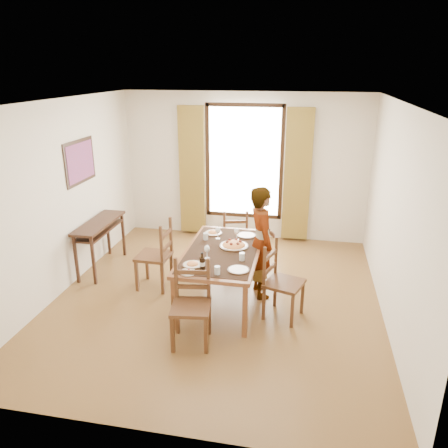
% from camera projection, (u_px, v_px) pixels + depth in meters
% --- Properties ---
extents(ground, '(5.00, 5.00, 0.00)m').
position_uv_depth(ground, '(217.00, 297.00, 6.23)').
color(ground, brown).
rests_on(ground, ground).
extents(room_shell, '(4.60, 5.10, 2.74)m').
position_uv_depth(room_shell, '(218.00, 191.00, 5.82)').
color(room_shell, silver).
rests_on(room_shell, ground).
extents(console_table, '(0.38, 1.20, 0.80)m').
position_uv_depth(console_table, '(100.00, 229.00, 6.91)').
color(console_table, '#341D11').
rests_on(console_table, ground).
extents(dining_table, '(1.00, 1.81, 0.76)m').
position_uv_depth(dining_table, '(223.00, 254.00, 5.95)').
color(dining_table, brown).
rests_on(dining_table, ground).
extents(chair_west, '(0.48, 0.48, 1.04)m').
position_uv_depth(chair_west, '(156.00, 257.00, 6.38)').
color(chair_west, '#50391A').
rests_on(chair_west, ground).
extents(chair_north, '(0.51, 0.51, 0.95)m').
position_uv_depth(chair_north, '(235.00, 238.00, 7.19)').
color(chair_north, '#50391A').
rests_on(chair_north, ground).
extents(chair_south, '(0.50, 0.50, 1.01)m').
position_uv_depth(chair_south, '(191.00, 306.00, 5.08)').
color(chair_south, '#50391A').
rests_on(chair_south, ground).
extents(chair_east, '(0.56, 0.56, 1.01)m').
position_uv_depth(chair_east, '(281.00, 283.00, 5.62)').
color(chair_east, '#50391A').
rests_on(chair_east, ground).
extents(man, '(0.84, 0.78, 1.60)m').
position_uv_depth(man, '(261.00, 242.00, 6.07)').
color(man, gray).
rests_on(man, ground).
extents(plate_sw, '(0.27, 0.27, 0.05)m').
position_uv_depth(plate_sw, '(193.00, 264.00, 5.45)').
color(plate_sw, silver).
rests_on(plate_sw, dining_table).
extents(plate_se, '(0.27, 0.27, 0.05)m').
position_uv_depth(plate_se, '(238.00, 269.00, 5.32)').
color(plate_se, silver).
rests_on(plate_se, dining_table).
extents(plate_nw, '(0.27, 0.27, 0.05)m').
position_uv_depth(plate_nw, '(213.00, 232.00, 6.49)').
color(plate_nw, silver).
rests_on(plate_nw, dining_table).
extents(plate_ne, '(0.27, 0.27, 0.05)m').
position_uv_depth(plate_ne, '(246.00, 234.00, 6.41)').
color(plate_ne, silver).
rests_on(plate_ne, dining_table).
extents(pasta_platter, '(0.40, 0.40, 0.10)m').
position_uv_depth(pasta_platter, '(234.00, 244.00, 6.01)').
color(pasta_platter, '#B75617').
rests_on(pasta_platter, dining_table).
extents(caprese_plate, '(0.20, 0.20, 0.04)m').
position_uv_depth(caprese_plate, '(188.00, 271.00, 5.26)').
color(caprese_plate, silver).
rests_on(caprese_plate, dining_table).
extents(wine_glass_a, '(0.08, 0.08, 0.18)m').
position_uv_depth(wine_glass_a, '(207.00, 252.00, 5.63)').
color(wine_glass_a, white).
rests_on(wine_glass_a, dining_table).
extents(wine_glass_b, '(0.08, 0.08, 0.18)m').
position_uv_depth(wine_glass_b, '(237.00, 234.00, 6.24)').
color(wine_glass_b, white).
rests_on(wine_glass_b, dining_table).
extents(wine_glass_c, '(0.08, 0.08, 0.18)m').
position_uv_depth(wine_glass_c, '(218.00, 233.00, 6.28)').
color(wine_glass_c, white).
rests_on(wine_glass_c, dining_table).
extents(tumbler_a, '(0.07, 0.07, 0.10)m').
position_uv_depth(tumbler_a, '(242.00, 257.00, 5.60)').
color(tumbler_a, silver).
rests_on(tumbler_a, dining_table).
extents(tumbler_b, '(0.07, 0.07, 0.10)m').
position_uv_depth(tumbler_b, '(206.00, 236.00, 6.26)').
color(tumbler_b, silver).
rests_on(tumbler_b, dining_table).
extents(tumbler_c, '(0.07, 0.07, 0.10)m').
position_uv_depth(tumbler_c, '(217.00, 270.00, 5.22)').
color(tumbler_c, silver).
rests_on(tumbler_c, dining_table).
extents(wine_bottle, '(0.07, 0.07, 0.25)m').
position_uv_depth(wine_bottle, '(202.00, 262.00, 5.27)').
color(wine_bottle, black).
rests_on(wine_bottle, dining_table).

